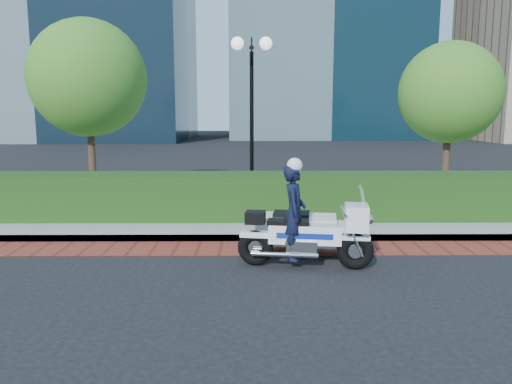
{
  "coord_description": "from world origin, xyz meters",
  "views": [
    {
      "loc": [
        1.01,
        -7.53,
        2.53
      ],
      "look_at": [
        1.08,
        1.96,
        1.0
      ],
      "focal_mm": 35.0,
      "sensor_mm": 36.0,
      "label": 1
    }
  ],
  "objects_px": {
    "lamppost": "(252,94)",
    "police_motorcycle": "(300,226)",
    "tree_b": "(88,78)",
    "tree_c": "(450,93)"
  },
  "relations": [
    {
      "from": "lamppost",
      "to": "police_motorcycle",
      "type": "xyz_separation_m",
      "value": [
        0.82,
        -4.5,
        -2.34
      ]
    },
    {
      "from": "lamppost",
      "to": "police_motorcycle",
      "type": "relative_size",
      "value": 1.89
    },
    {
      "from": "lamppost",
      "to": "police_motorcycle",
      "type": "bearing_deg",
      "value": -79.61
    },
    {
      "from": "tree_b",
      "to": "police_motorcycle",
      "type": "distance_m",
      "value": 8.36
    },
    {
      "from": "tree_b",
      "to": "police_motorcycle",
      "type": "bearing_deg",
      "value": -47.45
    },
    {
      "from": "tree_b",
      "to": "lamppost",
      "type": "bearing_deg",
      "value": -16.11
    },
    {
      "from": "lamppost",
      "to": "police_motorcycle",
      "type": "distance_m",
      "value": 5.14
    },
    {
      "from": "tree_b",
      "to": "tree_c",
      "type": "distance_m",
      "value": 10.01
    },
    {
      "from": "lamppost",
      "to": "tree_c",
      "type": "relative_size",
      "value": 0.98
    },
    {
      "from": "tree_c",
      "to": "police_motorcycle",
      "type": "relative_size",
      "value": 1.93
    }
  ]
}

